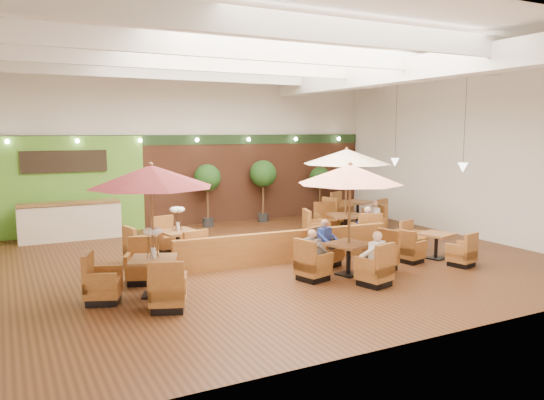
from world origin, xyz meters
TOP-DOWN VIEW (x-y plane):
  - room at (0.25, 1.22)m, footprint 14.04×14.00m
  - service_counter at (-4.40, 5.10)m, footprint 3.00×0.75m
  - booth_divider at (0.20, -0.53)m, footprint 5.94×0.47m
  - table_0 at (-3.63, -1.71)m, footprint 2.71×2.87m
  - table_1 at (0.92, -2.23)m, footprint 2.73×2.73m
  - table_2 at (3.08, 0.98)m, footprint 2.97×2.97m
  - table_3 at (-2.47, 1.01)m, footprint 1.91×2.76m
  - table_4 at (3.66, -1.98)m, footprint 1.70×2.44m
  - table_5 at (5.10, 3.51)m, footprint 2.04×2.90m
  - topiary_0 at (0.21, 5.30)m, footprint 0.95×0.95m
  - topiary_1 at (2.39, 5.30)m, footprint 0.99×0.99m
  - topiary_2 at (4.88, 5.30)m, footprint 0.85×0.85m
  - diner_0 at (0.92, -3.21)m, footprint 0.42×0.39m
  - diner_1 at (0.92, -1.26)m, footprint 0.40×0.37m
  - diner_2 at (-0.06, -2.23)m, footprint 0.38×0.40m
  - diner_3 at (3.08, -0.08)m, footprint 0.42×0.38m
  - diner_4 at (4.13, 0.98)m, footprint 0.36×0.40m

SIDE VIEW (x-z plane):
  - table_4 at x=3.66m, z-range -0.11..0.76m
  - table_5 at x=5.10m, z-range -0.13..0.89m
  - booth_divider at x=0.20m, z-range 0.00..0.82m
  - table_3 at x=-2.47m, z-range -0.33..1.24m
  - service_counter at x=-4.40m, z-range -0.01..1.17m
  - diner_1 at x=0.92m, z-range 0.37..1.08m
  - diner_2 at x=-0.06m, z-range 0.37..1.09m
  - diner_4 at x=4.13m, z-range 0.37..1.10m
  - diner_0 at x=0.92m, z-range 0.36..1.12m
  - diner_3 at x=3.08m, z-range 0.36..1.13m
  - topiary_2 at x=4.88m, z-range 0.48..2.45m
  - topiary_0 at x=0.21m, z-range 0.54..2.75m
  - topiary_1 at x=2.39m, z-range 0.56..2.85m
  - table_1 at x=0.92m, z-range 0.48..3.14m
  - table_2 at x=3.08m, z-range 0.50..3.38m
  - table_0 at x=-3.63m, z-range 0.58..3.33m
  - room at x=0.25m, z-range 0.87..6.39m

